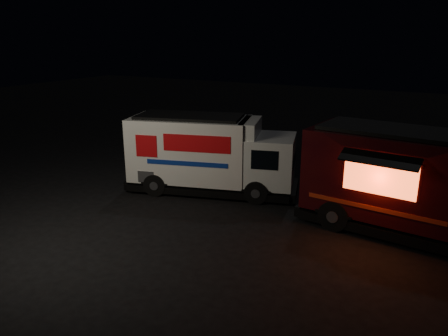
% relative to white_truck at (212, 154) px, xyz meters
% --- Properties ---
extents(ground, '(80.00, 80.00, 0.00)m').
position_rel_white_truck_xyz_m(ground, '(0.86, -3.17, -1.50)').
color(ground, black).
rests_on(ground, ground).
extents(white_truck, '(7.00, 4.00, 3.01)m').
position_rel_white_truck_xyz_m(white_truck, '(0.00, 0.00, 0.00)').
color(white_truck, white).
rests_on(white_truck, ground).
extents(red_truck, '(7.22, 3.36, 3.25)m').
position_rel_white_truck_xyz_m(red_truck, '(7.41, -0.44, 0.12)').
color(red_truck, '#360A09').
rests_on(red_truck, ground).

